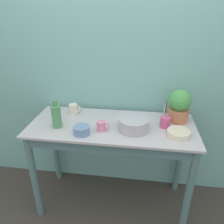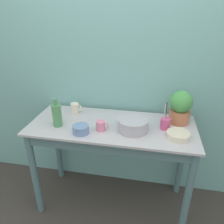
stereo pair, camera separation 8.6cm
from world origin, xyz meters
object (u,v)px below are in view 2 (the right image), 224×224
(bowl_wash_large, at_px, (133,125))
(bowl_small_blue, at_px, (81,129))
(bowl_small_cream, at_px, (178,135))
(mug_cream, at_px, (75,108))
(potted_plant, at_px, (180,107))
(bottle_tall, at_px, (57,115))
(mug_pink, at_px, (101,126))
(utensil_cup, at_px, (165,123))

(bowl_wash_large, xyz_separation_m, bowl_small_blue, (-0.40, -0.13, -0.02))
(bowl_small_cream, bearing_deg, mug_cream, 163.92)
(bowl_wash_large, height_order, bowl_small_cream, bowl_wash_large)
(potted_plant, bearing_deg, bottle_tall, -165.84)
(bottle_tall, height_order, mug_cream, bottle_tall)
(bowl_small_cream, height_order, bowl_small_blue, bowl_small_blue)
(bottle_tall, xyz_separation_m, mug_pink, (0.38, -0.01, -0.06))
(mug_cream, bearing_deg, bottle_tall, -103.45)
(mug_cream, xyz_separation_m, utensil_cup, (0.84, -0.14, 0.00))
(bowl_wash_large, xyz_separation_m, bowl_small_cream, (0.36, -0.05, -0.03))
(utensil_cup, bearing_deg, mug_cream, 170.37)
(bowl_small_blue, bearing_deg, mug_cream, 116.07)
(mug_pink, bearing_deg, utensil_cup, 13.89)
(bowl_wash_large, xyz_separation_m, mug_cream, (-0.57, 0.22, -0.00))
(bottle_tall, height_order, mug_pink, bottle_tall)
(potted_plant, distance_m, mug_cream, 0.96)
(bowl_small_cream, distance_m, bowl_small_blue, 0.77)
(bowl_small_cream, bearing_deg, bowl_wash_large, 172.40)
(mug_pink, xyz_separation_m, utensil_cup, (0.52, 0.13, 0.01))
(bottle_tall, bearing_deg, mug_cream, 76.55)
(bowl_wash_large, bearing_deg, mug_cream, 158.96)
(mug_pink, xyz_separation_m, bowl_small_cream, (0.62, 0.00, -0.02))
(mug_cream, distance_m, utensil_cup, 0.85)
(bowl_wash_large, bearing_deg, mug_pink, -169.24)
(bowl_small_blue, relative_size, utensil_cup, 0.56)
(mug_cream, xyz_separation_m, bowl_small_cream, (0.93, -0.27, -0.03))
(bowl_wash_large, relative_size, mug_cream, 2.18)
(bowl_small_blue, xyz_separation_m, utensil_cup, (0.67, 0.20, 0.02))
(bottle_tall, xyz_separation_m, bowl_small_blue, (0.23, -0.08, -0.07))
(bowl_small_blue, bearing_deg, potted_plant, 23.45)
(bowl_wash_large, relative_size, bowl_small_blue, 1.89)
(bottle_tall, distance_m, bowl_small_cream, 1.00)
(potted_plant, bearing_deg, bowl_small_cream, -95.28)
(bowl_wash_large, xyz_separation_m, bottle_tall, (-0.64, -0.04, 0.05))
(mug_pink, height_order, bowl_small_cream, mug_pink)
(potted_plant, bearing_deg, bowl_wash_large, -150.57)
(bottle_tall, distance_m, bowl_small_blue, 0.26)
(mug_cream, relative_size, bowl_small_blue, 0.87)
(bowl_wash_large, height_order, utensil_cup, utensil_cup)
(mug_pink, relative_size, bowl_small_blue, 0.80)
(bowl_wash_large, distance_m, bowl_small_cream, 0.36)
(potted_plant, distance_m, bottle_tall, 1.05)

